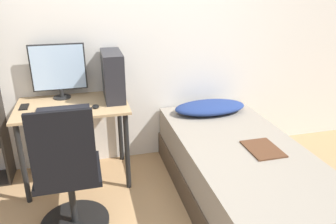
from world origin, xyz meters
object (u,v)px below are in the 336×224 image
object	(u,v)px
office_chair	(70,185)
bed	(240,173)
pc_tower	(113,76)
monitor	(59,69)
keyboard	(63,109)

from	to	relation	value
office_chair	bed	xyz separation A→B (m)	(1.34, 0.04, -0.14)
office_chair	pc_tower	size ratio (longest dim) A/B	2.39
office_chair	bed	world-z (taller)	office_chair
bed	monitor	size ratio (longest dim) A/B	3.98
bed	pc_tower	xyz separation A→B (m)	(-0.93, 0.74, 0.70)
office_chair	pc_tower	xyz separation A→B (m)	(0.41, 0.78, 0.56)
bed	keyboard	distance (m)	1.55
keyboard	monitor	bearing A→B (deg)	93.92
monitor	bed	bearing A→B (deg)	-32.28
office_chair	monitor	distance (m)	1.10
keyboard	pc_tower	world-z (taller)	pc_tower
bed	office_chair	bearing A→B (deg)	-178.50
keyboard	pc_tower	xyz separation A→B (m)	(0.44, 0.20, 0.20)
bed	monitor	bearing A→B (deg)	147.72
pc_tower	office_chair	bearing A→B (deg)	-117.95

